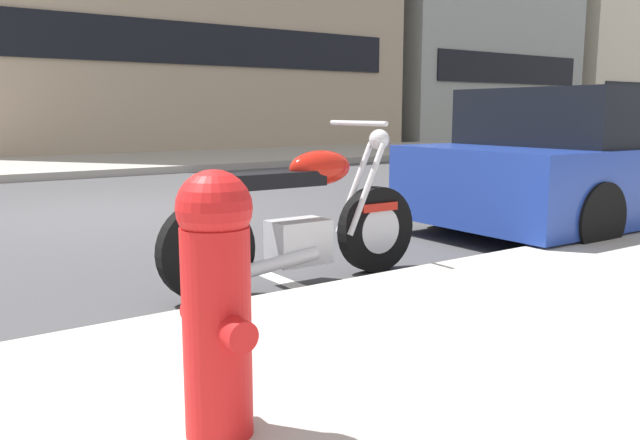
{
  "coord_description": "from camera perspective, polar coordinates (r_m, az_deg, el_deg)",
  "views": [
    {
      "loc": [
        -2.36,
        -7.6,
        1.18
      ],
      "look_at": [
        0.16,
        -4.01,
        0.45
      ],
      "focal_mm": 36.85,
      "sensor_mm": 36.0,
      "label": 1
    }
  ],
  "objects": [
    {
      "name": "ground_plane",
      "position": [
        8.04,
        -17.66,
        0.53
      ],
      "size": [
        260.0,
        260.0,
        0.0
      ],
      "primitive_type": "plane",
      "color": "#3D3D3F"
    },
    {
      "name": "sidewalk_far_curb",
      "position": [
        20.38,
        9.8,
        6.15
      ],
      "size": [
        120.0,
        5.0,
        0.14
      ],
      "primitive_type": "cube",
      "color": "gray",
      "rests_on": "ground"
    },
    {
      "name": "parking_stall_stripe",
      "position": [
        4.69,
        -3.69,
        -5.11
      ],
      "size": [
        0.12,
        2.2,
        0.01
      ],
      "primitive_type": "cube",
      "color": "silver",
      "rests_on": "ground"
    },
    {
      "name": "parked_motorcycle",
      "position": [
        4.47,
        -1.64,
        -0.27
      ],
      "size": [
        2.0,
        0.62,
        1.12
      ],
      "rotation": [
        0.0,
        0.0,
        -0.01
      ],
      "color": "black",
      "rests_on": "ground"
    },
    {
      "name": "parked_car_at_intersection",
      "position": [
        7.36,
        23.01,
        4.63
      ],
      "size": [
        4.19,
        1.94,
        1.39
      ],
      "rotation": [
        0.0,
        0.0,
        -0.01
      ],
      "color": "navy",
      "rests_on": "ground"
    },
    {
      "name": "fire_hydrant",
      "position": [
        2.11,
        -8.99,
        -6.68
      ],
      "size": [
        0.24,
        0.36,
        0.86
      ],
      "color": "red",
      "rests_on": "sidewalk_near_curb"
    },
    {
      "name": "townhouse_mid_block",
      "position": [
        37.54,
        20.8,
        13.77
      ],
      "size": [
        9.02,
        9.13,
        8.84
      ],
      "color": "beige",
      "rests_on": "ground"
    }
  ]
}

